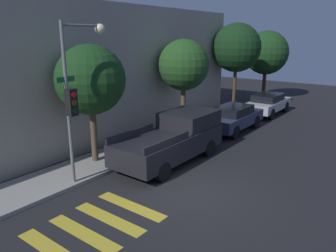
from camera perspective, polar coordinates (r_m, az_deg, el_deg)
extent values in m
plane|color=black|center=(11.48, 3.04, -11.33)|extent=(60.00, 60.00, 0.00)
cube|color=gray|center=(14.10, -11.56, -6.09)|extent=(26.00, 2.17, 0.14)
cube|color=#A89E8E|center=(16.92, -22.37, 8.08)|extent=(26.00, 6.00, 6.67)
cube|color=gold|center=(9.18, -19.32, -19.78)|extent=(0.45, 2.60, 0.00)
cube|color=gold|center=(9.61, -14.50, -17.63)|extent=(0.45, 2.60, 0.00)
cube|color=gold|center=(10.11, -10.23, -15.58)|extent=(0.45, 2.60, 0.00)
cube|color=gold|center=(10.66, -6.45, -13.66)|extent=(0.45, 2.60, 0.00)
cylinder|color=slate|center=(11.50, -17.01, 3.00)|extent=(0.12, 0.12, 5.65)
cube|color=black|center=(11.29, -16.47, 3.99)|extent=(0.30, 0.30, 0.90)
cylinder|color=red|center=(11.11, -16.08, 5.26)|extent=(0.18, 0.02, 0.18)
cylinder|color=#593D0A|center=(11.16, -15.98, 3.90)|extent=(0.18, 0.02, 0.18)
cylinder|color=#0C3819|center=(11.21, -15.88, 2.55)|extent=(0.18, 0.02, 0.18)
cube|color=#19662D|center=(11.34, -17.39, 7.76)|extent=(0.70, 0.02, 0.18)
cylinder|color=slate|center=(11.73, -14.83, 16.59)|extent=(1.58, 0.08, 0.08)
sphere|color=#F9E5B2|center=(12.24, -11.77, 16.23)|extent=(0.36, 0.36, 0.36)
cube|color=black|center=(13.71, 0.25, -3.10)|extent=(5.33, 2.09, 0.89)
cube|color=black|center=(14.63, 3.72, 1.28)|extent=(2.40, 1.92, 0.69)
cube|color=black|center=(13.14, -6.46, -1.37)|extent=(2.67, 0.08, 0.28)
cube|color=black|center=(11.99, -0.09, -2.92)|extent=(2.67, 0.08, 0.28)
cylinder|color=black|center=(15.65, 1.12, -2.43)|extent=(0.73, 0.22, 0.73)
cylinder|color=black|center=(14.66, 7.15, -3.81)|extent=(0.73, 0.22, 0.73)
cylinder|color=black|center=(13.28, -7.40, -5.90)|extent=(0.73, 0.22, 0.73)
cylinder|color=black|center=(12.10, -0.88, -7.95)|extent=(0.73, 0.22, 0.73)
cube|color=#2D3351|center=(18.64, 11.34, 1.19)|extent=(4.35, 1.71, 0.62)
cube|color=black|center=(18.42, 11.28, 2.73)|extent=(2.26, 1.51, 0.45)
cylinder|color=black|center=(20.22, 11.06, 1.41)|extent=(0.73, 0.22, 0.73)
cylinder|color=black|center=(19.61, 15.05, 0.73)|extent=(0.73, 0.22, 0.73)
cylinder|color=black|center=(17.91, 7.18, -0.23)|extent=(0.73, 0.22, 0.73)
cylinder|color=black|center=(17.23, 11.58, -1.06)|extent=(0.73, 0.22, 0.73)
cube|color=#B7BABF|center=(23.29, 17.00, 3.58)|extent=(4.43, 1.72, 0.57)
cube|color=black|center=(23.10, 17.00, 4.78)|extent=(2.30, 1.51, 0.45)
cylinder|color=black|center=(24.87, 16.43, 3.68)|extent=(0.73, 0.22, 0.73)
cylinder|color=black|center=(24.38, 19.79, 3.17)|extent=(0.73, 0.22, 0.73)
cylinder|color=black|center=(22.38, 13.85, 2.60)|extent=(0.73, 0.22, 0.73)
cylinder|color=black|center=(21.83, 17.54, 2.01)|extent=(0.73, 0.22, 0.73)
cylinder|color=brown|center=(13.76, -12.77, -1.56)|extent=(0.26, 0.26, 2.47)
sphere|color=#193D19|center=(13.28, -13.35, 7.85)|extent=(2.77, 2.77, 2.77)
cylinder|color=brown|center=(18.35, 2.66, 3.27)|extent=(0.28, 0.28, 2.61)
sphere|color=#234C1E|center=(18.00, 2.75, 10.57)|extent=(2.76, 2.76, 2.76)
cylinder|color=#4C3823|center=(23.68, 11.48, 6.40)|extent=(0.23, 0.23, 3.14)
sphere|color=#143316|center=(23.42, 11.85, 13.21)|extent=(3.31, 3.31, 3.31)
cylinder|color=#42301E|center=(28.76, 16.36, 7.00)|extent=(0.30, 0.30, 2.51)
sphere|color=#193D19|center=(28.52, 16.76, 12.12)|extent=(3.53, 3.53, 3.53)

